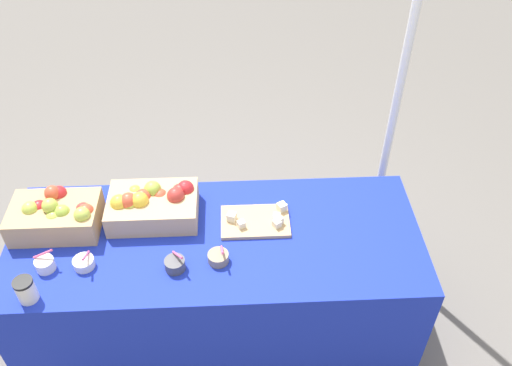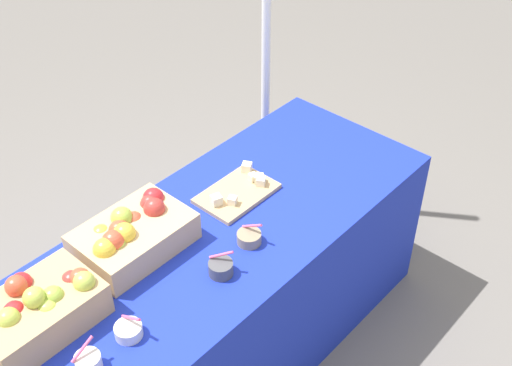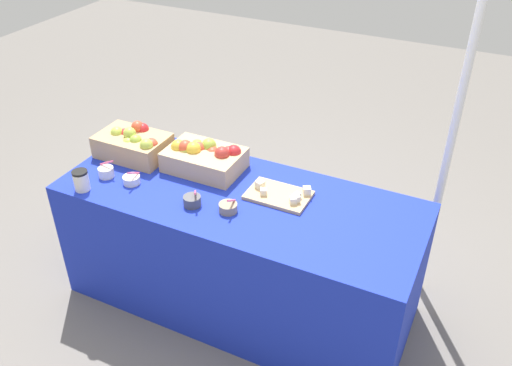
# 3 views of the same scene
# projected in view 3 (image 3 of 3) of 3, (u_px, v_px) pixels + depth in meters

# --- Properties ---
(ground_plane) EXTENTS (10.00, 10.00, 0.00)m
(ground_plane) POSITION_uv_depth(u_px,v_px,m) (241.00, 299.00, 3.21)
(ground_plane) COLOR slate
(table) EXTENTS (1.90, 0.76, 0.74)m
(table) POSITION_uv_depth(u_px,v_px,m) (240.00, 251.00, 3.01)
(table) COLOR #192DB7
(table) RESTS_ON ground_plane
(apple_crate_left) EXTENTS (0.40, 0.26, 0.18)m
(apple_crate_left) POSITION_uv_depth(u_px,v_px,m) (134.00, 144.00, 3.10)
(apple_crate_left) COLOR tan
(apple_crate_left) RESTS_ON table
(apple_crate_middle) EXTENTS (0.41, 0.28, 0.16)m
(apple_crate_middle) POSITION_uv_depth(u_px,v_px,m) (204.00, 157.00, 2.99)
(apple_crate_middle) COLOR tan
(apple_crate_middle) RESTS_ON table
(cutting_board_front) EXTENTS (0.32, 0.21, 0.06)m
(cutting_board_front) POSITION_uv_depth(u_px,v_px,m) (280.00, 195.00, 2.79)
(cutting_board_front) COLOR tan
(cutting_board_front) RESTS_ON table
(sample_bowl_near) EXTENTS (0.09, 0.10, 0.10)m
(sample_bowl_near) POSITION_uv_depth(u_px,v_px,m) (132.00, 180.00, 2.89)
(sample_bowl_near) COLOR silver
(sample_bowl_near) RESTS_ON table
(sample_bowl_mid) EXTENTS (0.09, 0.09, 0.10)m
(sample_bowl_mid) POSITION_uv_depth(u_px,v_px,m) (228.00, 207.00, 2.68)
(sample_bowl_mid) COLOR gray
(sample_bowl_mid) RESTS_ON table
(sample_bowl_far) EXTENTS (0.09, 0.09, 0.10)m
(sample_bowl_far) POSITION_uv_depth(u_px,v_px,m) (192.00, 201.00, 2.72)
(sample_bowl_far) COLOR #4C4C51
(sample_bowl_far) RESTS_ON table
(sample_bowl_extra) EXTENTS (0.09, 0.08, 0.10)m
(sample_bowl_extra) POSITION_uv_depth(u_px,v_px,m) (106.00, 172.00, 2.94)
(sample_bowl_extra) COLOR silver
(sample_bowl_extra) RESTS_ON table
(coffee_cup) EXTENTS (0.08, 0.08, 0.11)m
(coffee_cup) POSITION_uv_depth(u_px,v_px,m) (81.00, 180.00, 2.82)
(coffee_cup) COLOR silver
(coffee_cup) RESTS_ON table
(tent_pole) EXTENTS (0.04, 0.04, 2.19)m
(tent_pole) POSITION_uv_depth(u_px,v_px,m) (455.00, 124.00, 2.69)
(tent_pole) COLOR white
(tent_pole) RESTS_ON ground_plane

